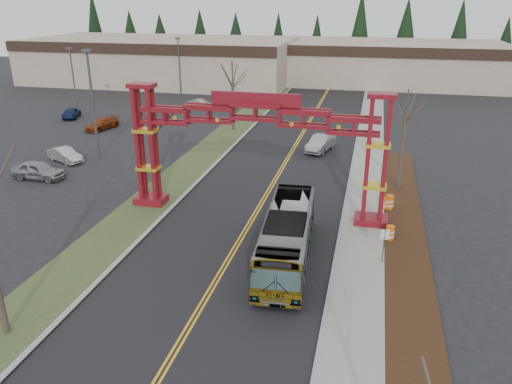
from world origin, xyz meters
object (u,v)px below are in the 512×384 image
(retail_building_east, at_px, (392,62))
(bare_tree_median_mid, at_px, (152,133))
(retail_building_west, at_px, (163,60))
(barrel_mid, at_px, (385,204))
(silver_sedan, at_px, (321,143))
(barrel_north, at_px, (389,203))
(parked_car_far_a, at_px, (201,104))
(light_pole_near, at_px, (92,97))
(transit_bus, at_px, (287,236))
(gateway_arch, at_px, (256,132))
(parked_car_mid_a, at_px, (102,124))
(parked_car_near_b, at_px, (65,155))
(parked_car_mid_b, at_px, (71,112))
(bare_tree_median_far, at_px, (233,83))
(street_sign, at_px, (384,240))
(light_pole_mid, at_px, (73,76))
(light_pole_far, at_px, (179,62))
(bare_tree_right_far, at_px, (406,116))
(barrel_south, at_px, (390,233))
(parked_car_near_a, at_px, (38,170))

(retail_building_east, relative_size, bare_tree_median_mid, 5.35)
(retail_building_west, bearing_deg, barrel_mid, -52.67)
(silver_sedan, bearing_deg, barrel_north, -50.46)
(retail_building_west, distance_m, parked_car_far_a, 25.66)
(parked_car_far_a, bearing_deg, barrel_north, -122.49)
(light_pole_near, bearing_deg, transit_bus, -36.16)
(gateway_arch, xyz_separation_m, parked_car_mid_a, (-22.95, 19.39, -5.34))
(parked_car_mid_a, distance_m, bare_tree_median_mid, 24.06)
(parked_car_near_b, xyz_separation_m, parked_car_far_a, (4.46, 25.37, -0.03))
(parked_car_mid_b, bearing_deg, barrel_mid, 133.00)
(bare_tree_median_far, distance_m, street_sign, 32.79)
(transit_bus, relative_size, parked_car_far_a, 2.90)
(bare_tree_median_mid, bearing_deg, parked_car_mid_b, 133.68)
(light_pole_near, distance_m, light_pole_mid, 21.73)
(light_pole_near, bearing_deg, parked_car_mid_a, 118.01)
(bare_tree_median_mid, distance_m, street_sign, 18.30)
(retail_building_west, bearing_deg, silver_sedan, -48.77)
(street_sign, bearing_deg, bare_tree_median_far, 120.97)
(light_pole_far, xyz_separation_m, barrel_north, (31.15, -38.74, -4.44))
(parked_car_mid_a, distance_m, bare_tree_right_far, 35.43)
(bare_tree_median_far, bearing_deg, light_pole_mid, 170.02)
(retail_building_east, bearing_deg, parked_car_mid_a, -127.74)
(light_pole_near, relative_size, barrel_north, 8.99)
(parked_car_far_a, xyz_separation_m, bare_tree_median_far, (7.62, -10.37, 4.82))
(bare_tree_median_far, height_order, light_pole_mid, light_pole_mid)
(transit_bus, xyz_separation_m, bare_tree_right_far, (6.70, 13.51, 4.39))
(gateway_arch, distance_m, street_sign, 11.16)
(parked_car_mid_a, distance_m, barrel_south, 38.71)
(parked_car_near_a, distance_m, parked_car_mid_a, 16.91)
(gateway_arch, xyz_separation_m, bare_tree_median_far, (-8.00, 22.57, -0.55))
(bare_tree_median_mid, xyz_separation_m, street_sign, (16.76, -6.44, -3.57))
(silver_sedan, height_order, light_pole_mid, light_pole_mid)
(silver_sedan, relative_size, barrel_mid, 5.21)
(light_pole_mid, bearing_deg, silver_sedan, -16.59)
(parked_car_near_b, height_order, bare_tree_median_mid, bare_tree_median_mid)
(parked_car_near_a, height_order, light_pole_near, light_pole_near)
(bare_tree_right_far, distance_m, light_pole_near, 27.57)
(parked_car_near_a, distance_m, bare_tree_median_far, 23.31)
(retail_building_west, height_order, street_sign, retail_building_west)
(bare_tree_median_mid, relative_size, bare_tree_median_far, 0.92)
(bare_tree_median_far, bearing_deg, retail_building_west, 125.03)
(light_pole_mid, bearing_deg, street_sign, -39.05)
(barrel_south, bearing_deg, bare_tree_median_mid, 169.37)
(retail_building_west, relative_size, parked_car_near_b, 11.61)
(parked_car_near_b, xyz_separation_m, light_pole_far, (-1.84, 34.06, 4.35))
(retail_building_east, bearing_deg, parked_car_far_a, -131.44)
(parked_car_near_b, relative_size, bare_tree_right_far, 0.50)
(transit_bus, xyz_separation_m, barrel_mid, (5.65, 8.92, -1.06))
(retail_building_east, xyz_separation_m, street_sign, (-1.24, -67.31, -1.92))
(barrel_mid, bearing_deg, light_pole_far, 128.55)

